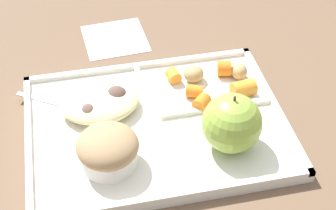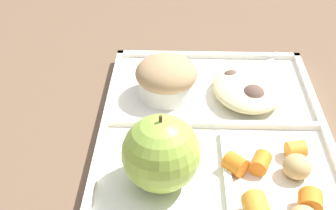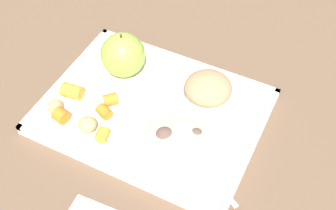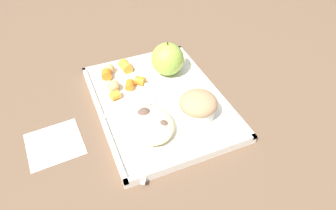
# 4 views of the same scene
# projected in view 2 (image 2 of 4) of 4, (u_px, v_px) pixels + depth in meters

# --- Properties ---
(ground) EXTENTS (6.00, 6.00, 0.00)m
(ground) POSITION_uv_depth(u_px,v_px,m) (213.00, 138.00, 0.62)
(ground) COLOR brown
(lunch_tray) EXTENTS (0.38, 0.29, 0.02)m
(lunch_tray) POSITION_uv_depth(u_px,v_px,m) (214.00, 134.00, 0.61)
(lunch_tray) COLOR silver
(lunch_tray) RESTS_ON ground
(green_apple) EXTENTS (0.08, 0.08, 0.09)m
(green_apple) POSITION_uv_depth(u_px,v_px,m) (161.00, 153.00, 0.51)
(green_apple) COLOR #93B742
(green_apple) RESTS_ON lunch_tray
(bran_muffin) EXTENTS (0.08, 0.08, 0.06)m
(bran_muffin) POSITION_uv_depth(u_px,v_px,m) (166.00, 78.00, 0.66)
(bran_muffin) COLOR silver
(bran_muffin) RESTS_ON lunch_tray
(carrot_slice_large) EXTENTS (0.03, 0.03, 0.02)m
(carrot_slice_large) POSITION_uv_depth(u_px,v_px,m) (261.00, 163.00, 0.54)
(carrot_slice_large) COLOR orange
(carrot_slice_large) RESTS_ON lunch_tray
(carrot_slice_edge) EXTENTS (0.02, 0.03, 0.02)m
(carrot_slice_edge) POSITION_uv_depth(u_px,v_px,m) (296.00, 150.00, 0.56)
(carrot_slice_edge) COLOR orange
(carrot_slice_edge) RESTS_ON lunch_tray
(carrot_slice_small) EXTENTS (0.03, 0.03, 0.02)m
(carrot_slice_small) POSITION_uv_depth(u_px,v_px,m) (235.00, 164.00, 0.54)
(carrot_slice_small) COLOR orange
(carrot_slice_small) RESTS_ON lunch_tray
(carrot_slice_diagonal) EXTENTS (0.03, 0.03, 0.03)m
(carrot_slice_diagonal) POSITION_uv_depth(u_px,v_px,m) (310.00, 202.00, 0.49)
(carrot_slice_diagonal) COLOR orange
(carrot_slice_diagonal) RESTS_ON lunch_tray
(potato_chunk_corner) EXTENTS (0.05, 0.05, 0.03)m
(potato_chunk_corner) POSITION_uv_depth(u_px,v_px,m) (297.00, 167.00, 0.53)
(potato_chunk_corner) COLOR tan
(potato_chunk_corner) RESTS_ON lunch_tray
(egg_noodle_pile) EXTENTS (0.12, 0.10, 0.03)m
(egg_noodle_pile) POSITION_uv_depth(u_px,v_px,m) (248.00, 87.00, 0.66)
(egg_noodle_pile) COLOR beige
(egg_noodle_pile) RESTS_ON lunch_tray
(meatball_back) EXTENTS (0.03, 0.03, 0.03)m
(meatball_back) POSITION_uv_depth(u_px,v_px,m) (253.00, 97.00, 0.64)
(meatball_back) COLOR brown
(meatball_back) RESTS_ON lunch_tray
(meatball_front) EXTENTS (0.03, 0.03, 0.03)m
(meatball_front) POSITION_uv_depth(u_px,v_px,m) (231.00, 80.00, 0.68)
(meatball_front) COLOR brown
(meatball_front) RESTS_ON lunch_tray
(plastic_fork) EXTENTS (0.15, 0.10, 0.00)m
(plastic_fork) POSITION_uv_depth(u_px,v_px,m) (252.00, 79.00, 0.70)
(plastic_fork) COLOR white
(plastic_fork) RESTS_ON lunch_tray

